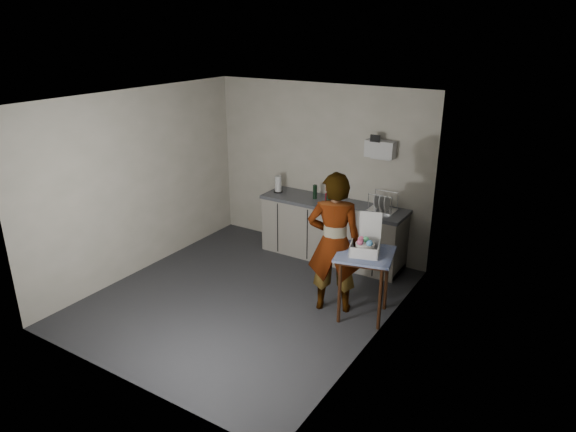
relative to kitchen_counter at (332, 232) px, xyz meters
The scene contains 15 objects.
ground 1.80m from the kitchen_counter, 103.24° to the right, with size 4.00×4.00×0.00m, color #2C2D32.
wall_back 1.00m from the kitchen_counter, 144.05° to the left, with size 3.60×0.02×2.60m, color beige.
wall_right 2.36m from the kitchen_counter, 50.73° to the right, with size 0.02×4.00×2.60m, color beige.
wall_left 2.91m from the kitchen_counter, 142.18° to the right, with size 0.02×4.00×2.60m, color beige.
ceiling 2.78m from the kitchen_counter, 103.24° to the right, with size 3.60×4.00×0.01m, color white.
kitchen_counter is the anchor object (origin of this frame).
wall_shelf 1.47m from the kitchen_counter, 20.15° to the left, with size 0.42×0.18×0.37m.
side_table 1.71m from the kitchen_counter, 49.61° to the right, with size 0.79×0.79×0.85m.
standing_man 1.56m from the kitchen_counter, 62.37° to the right, with size 0.66×0.43×1.80m, color #B2A593.
soap_bottle 0.62m from the kitchen_counter, 118.80° to the right, with size 0.10×0.11×0.27m, color black.
soda_can 0.55m from the kitchen_counter, behind, with size 0.06×0.06×0.12m, color red.
dark_bottle 0.67m from the kitchen_counter, behind, with size 0.06×0.06×0.22m, color black.
paper_towel 1.14m from the kitchen_counter, behind, with size 0.15×0.15×0.26m.
dish_rack 0.93m from the kitchen_counter, ahead, with size 0.38×0.29×0.27m.
bakery_box 1.76m from the kitchen_counter, 49.92° to the right, with size 0.42×0.43×0.47m.
Camera 1 is at (3.64, -4.77, 3.40)m, focal length 32.00 mm.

